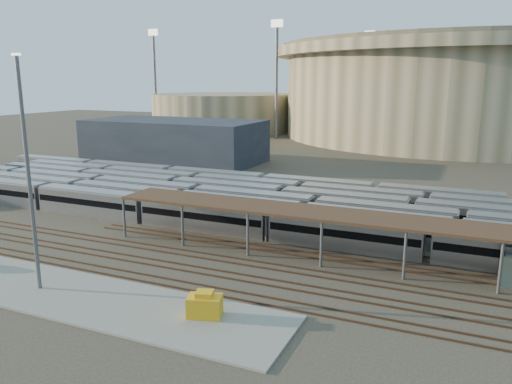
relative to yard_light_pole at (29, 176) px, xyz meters
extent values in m
plane|color=#383026|center=(5.04, 15.25, -11.06)|extent=(420.00, 420.00, 0.00)
cube|color=gray|center=(0.04, 0.25, -10.96)|extent=(50.00, 9.00, 0.20)
cube|color=#A3A2A7|center=(-4.62, 23.25, -9.26)|extent=(112.00, 2.90, 3.60)
cube|color=#A3A2A7|center=(-1.92, 27.45, -9.26)|extent=(112.00, 2.90, 3.60)
cube|color=#A3A2A7|center=(-1.41, 31.65, -9.26)|extent=(112.00, 2.90, 3.60)
cube|color=#A3A2A7|center=(10.96, 35.85, -9.26)|extent=(112.00, 2.90, 3.60)
cube|color=#A3A2A7|center=(12.41, 40.05, -9.26)|extent=(112.00, 2.90, 3.60)
cube|color=#A3A2A7|center=(4.47, 44.25, -9.26)|extent=(112.00, 2.90, 3.60)
cylinder|color=#5A5A5F|center=(-2.96, 16.55, -8.56)|extent=(0.30, 0.30, 5.00)
cylinder|color=#5A5A5F|center=(-2.96, 21.95, -8.56)|extent=(0.30, 0.30, 5.00)
cylinder|color=#5A5A5F|center=(5.61, 16.55, -8.56)|extent=(0.30, 0.30, 5.00)
cylinder|color=#5A5A5F|center=(5.61, 21.95, -8.56)|extent=(0.30, 0.30, 5.00)
cylinder|color=#5A5A5F|center=(14.18, 16.55, -8.56)|extent=(0.30, 0.30, 5.00)
cylinder|color=#5A5A5F|center=(14.18, 21.95, -8.56)|extent=(0.30, 0.30, 5.00)
cylinder|color=#5A5A5F|center=(22.75, 16.55, -8.56)|extent=(0.30, 0.30, 5.00)
cylinder|color=#5A5A5F|center=(22.75, 21.95, -8.56)|extent=(0.30, 0.30, 5.00)
cylinder|color=#5A5A5F|center=(31.32, 16.55, -8.56)|extent=(0.30, 0.30, 5.00)
cylinder|color=#5A5A5F|center=(31.32, 21.95, -8.56)|extent=(0.30, 0.30, 5.00)
cylinder|color=#5A5A5F|center=(39.90, 16.55, -8.56)|extent=(0.30, 0.30, 5.00)
cylinder|color=#5A5A5F|center=(39.90, 21.95, -8.56)|extent=(0.30, 0.30, 5.00)
cube|color=#3D2A19|center=(27.04, 19.25, -5.91)|extent=(60.00, 6.00, 0.30)
cube|color=#4C3323|center=(5.04, 13.50, -10.97)|extent=(170.00, 0.12, 0.18)
cube|color=#4C3323|center=(5.04, 15.00, -10.97)|extent=(170.00, 0.12, 0.18)
cube|color=#4C3323|center=(5.04, 9.50, -10.97)|extent=(170.00, 0.12, 0.18)
cube|color=#4C3323|center=(5.04, 11.00, -10.97)|extent=(170.00, 0.12, 0.18)
cube|color=#4C3323|center=(5.04, 5.50, -10.97)|extent=(170.00, 0.12, 0.18)
cube|color=#4C3323|center=(5.04, 7.00, -10.97)|extent=(170.00, 0.12, 0.18)
cylinder|color=tan|center=(30.04, 155.25, 2.94)|extent=(116.00, 116.00, 28.00)
cylinder|color=tan|center=(30.04, 155.25, 18.44)|extent=(124.00, 124.00, 3.00)
cylinder|color=brown|center=(30.04, 155.25, 20.69)|extent=(120.00, 120.00, 1.50)
cylinder|color=tan|center=(-54.96, 145.25, -4.06)|extent=(56.00, 56.00, 14.00)
cube|color=#1E232D|center=(-29.96, 70.25, -6.06)|extent=(42.00, 20.00, 10.00)
cylinder|color=#5A5A5F|center=(-24.96, 125.25, 6.94)|extent=(1.00, 1.00, 36.00)
cube|color=#FFF2CC|center=(-24.96, 125.25, 26.14)|extent=(4.00, 0.60, 2.40)
cylinder|color=#5A5A5F|center=(-79.96, 135.25, 6.94)|extent=(1.00, 1.00, 36.00)
cube|color=#FFF2CC|center=(-79.96, 135.25, 26.14)|extent=(4.00, 0.60, 2.40)
cylinder|color=#5A5A5F|center=(-4.96, 175.25, 6.94)|extent=(1.00, 1.00, 36.00)
cube|color=#FFF2CC|center=(-4.96, 175.25, 26.14)|extent=(4.00, 0.60, 2.40)
cylinder|color=#5A5A5F|center=(0.00, 0.00, -0.18)|extent=(0.36, 0.36, 21.35)
cube|color=#FFF2CC|center=(0.00, 0.00, 10.59)|extent=(0.82, 0.35, 0.20)
cube|color=gold|center=(17.22, 1.25, -9.98)|extent=(3.22, 2.51, 1.77)
camera|label=1|loc=(36.55, -32.25, 8.50)|focal=35.00mm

